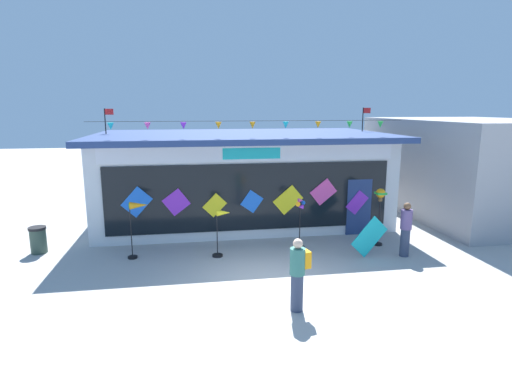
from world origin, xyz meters
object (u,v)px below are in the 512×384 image
(trash_bin, at_px, (38,240))
(person_mid_plaza, at_px, (298,273))
(wind_spinner_far_left, at_px, (137,214))
(display_kite_on_ground, at_px, (369,237))
(wind_spinner_left, at_px, (222,224))
(wind_spinner_center_left, at_px, (300,218))
(kite_shop_building, at_px, (241,176))
(person_near_camera, at_px, (406,229))
(wind_spinner_center_right, at_px, (380,200))

(trash_bin, bearing_deg, person_mid_plaza, -35.33)
(wind_spinner_far_left, xyz_separation_m, display_kite_on_ground, (6.90, -0.99, -0.75))
(wind_spinner_left, distance_m, wind_spinner_center_left, 2.54)
(kite_shop_building, relative_size, trash_bin, 13.26)
(wind_spinner_far_left, distance_m, display_kite_on_ground, 7.01)
(wind_spinner_left, bearing_deg, person_near_camera, -9.13)
(display_kite_on_ground, bearing_deg, wind_spinner_far_left, 171.83)
(kite_shop_building, height_order, display_kite_on_ground, kite_shop_building)
(trash_bin, height_order, display_kite_on_ground, display_kite_on_ground)
(wind_spinner_far_left, bearing_deg, wind_spinner_center_left, 0.31)
(wind_spinner_center_left, height_order, display_kite_on_ground, wind_spinner_center_left)
(wind_spinner_far_left, distance_m, person_near_camera, 8.09)
(person_mid_plaza, bearing_deg, person_near_camera, 111.02)
(trash_bin, bearing_deg, kite_shop_building, 24.54)
(kite_shop_building, xyz_separation_m, person_near_camera, (4.37, -5.21, -0.91))
(wind_spinner_left, bearing_deg, display_kite_on_ground, -9.33)
(wind_spinner_center_left, distance_m, display_kite_on_ground, 2.19)
(wind_spinner_center_right, xyz_separation_m, display_kite_on_ground, (-0.75, -0.96, -0.89))
(wind_spinner_far_left, distance_m, trash_bin, 3.44)
(trash_bin, distance_m, display_kite_on_ground, 10.25)
(person_mid_plaza, bearing_deg, display_kite_on_ground, 121.05)
(wind_spinner_center_left, relative_size, person_near_camera, 1.00)
(wind_spinner_left, distance_m, trash_bin, 5.80)
(wind_spinner_far_left, bearing_deg, person_mid_plaza, -46.09)
(kite_shop_building, distance_m, trash_bin, 7.58)
(trash_bin, bearing_deg, person_near_camera, -10.76)
(wind_spinner_left, height_order, wind_spinner_center_right, wind_spinner_center_right)
(wind_spinner_far_left, distance_m, wind_spinner_left, 2.51)
(person_mid_plaza, xyz_separation_m, trash_bin, (-7.02, 4.97, -0.46))
(wind_spinner_center_right, height_order, person_mid_plaza, wind_spinner_center_right)
(wind_spinner_left, xyz_separation_m, person_near_camera, (5.51, -0.89, -0.17))
(person_mid_plaza, height_order, trash_bin, person_mid_plaza)
(wind_spinner_left, bearing_deg, trash_bin, 167.67)
(kite_shop_building, relative_size, display_kite_on_ground, 9.73)
(wind_spinner_left, xyz_separation_m, trash_bin, (-5.63, 1.23, -0.60))
(wind_spinner_center_right, height_order, display_kite_on_ground, wind_spinner_center_right)
(wind_spinner_center_left, relative_size, display_kite_on_ground, 1.47)
(kite_shop_building, xyz_separation_m, trash_bin, (-6.78, -3.10, -1.34))
(kite_shop_building, bearing_deg, person_near_camera, -50.07)
(kite_shop_building, bearing_deg, wind_spinner_center_left, -71.14)
(wind_spinner_center_right, distance_m, trash_bin, 10.92)
(person_mid_plaza, distance_m, trash_bin, 8.61)
(person_mid_plaza, bearing_deg, wind_spinner_center_right, 122.62)
(kite_shop_building, bearing_deg, wind_spinner_left, -104.86)
(wind_spinner_far_left, xyz_separation_m, trash_bin, (-3.16, 0.97, -0.95))
(person_mid_plaza, bearing_deg, wind_spinner_left, -173.36)
(kite_shop_building, xyz_separation_m, wind_spinner_far_left, (-3.62, -4.06, -0.39))
(kite_shop_building, distance_m, display_kite_on_ground, 6.14)
(wind_spinner_center_left, bearing_deg, person_near_camera, -21.51)
(wind_spinner_left, xyz_separation_m, wind_spinner_center_left, (2.53, 0.29, -0.00))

